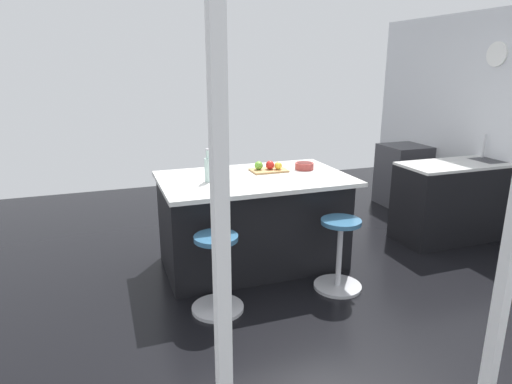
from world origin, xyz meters
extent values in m
plane|color=black|center=(0.00, 0.00, 0.00)|extent=(7.34, 7.34, 0.00)
cube|color=silver|center=(1.30, 2.45, 1.34)|extent=(0.05, 0.06, 2.37)
cylinder|color=white|center=(-2.75, -0.33, 2.11)|extent=(0.03, 0.28, 0.28)
cube|color=black|center=(-2.47, -0.13, 0.44)|extent=(1.89, 0.60, 0.88)
cube|color=silver|center=(-2.47, -0.13, 0.90)|extent=(1.89, 0.60, 0.03)
cube|color=#38383D|center=(-2.71, -0.13, 0.85)|extent=(0.44, 0.36, 0.12)
cylinder|color=#B7B7BC|center=(-2.71, -0.28, 1.05)|extent=(0.02, 0.02, 0.28)
cube|color=#38383D|center=(-2.47, -1.43, 0.44)|extent=(0.60, 0.60, 0.88)
cube|color=black|center=(-2.47, -1.12, 0.40)|extent=(0.44, 0.01, 0.32)
cube|color=black|center=(0.26, -0.22, 0.45)|extent=(1.76, 0.94, 0.91)
cube|color=silver|center=(0.26, -0.17, 0.93)|extent=(1.82, 1.14, 0.04)
cylinder|color=#B7B7BC|center=(-0.31, 0.53, 0.01)|extent=(0.44, 0.44, 0.03)
cylinder|color=#B7B7BC|center=(-0.31, 0.53, 0.32)|extent=(0.05, 0.05, 0.61)
cylinder|color=#336084|center=(-0.31, 0.53, 0.65)|extent=(0.36, 0.36, 0.04)
cylinder|color=#B7B7BC|center=(0.84, 0.53, 0.01)|extent=(0.44, 0.44, 0.03)
cylinder|color=#B7B7BC|center=(0.84, 0.53, 0.32)|extent=(0.05, 0.05, 0.61)
cylinder|color=#336084|center=(0.84, 0.53, 0.65)|extent=(0.36, 0.36, 0.04)
cube|color=tan|center=(0.05, -0.34, 0.96)|extent=(0.36, 0.24, 0.02)
sphere|color=#609E2D|center=(0.15, -0.36, 1.01)|extent=(0.09, 0.09, 0.09)
sphere|color=red|center=(0.04, -0.33, 1.01)|extent=(0.09, 0.09, 0.09)
sphere|color=gold|center=(-0.04, -0.30, 1.00)|extent=(0.08, 0.08, 0.08)
cylinder|color=silver|center=(0.73, -0.14, 1.06)|extent=(0.06, 0.06, 0.22)
cylinder|color=silver|center=(0.73, -0.14, 1.21)|extent=(0.03, 0.03, 0.08)
cylinder|color=#B7B7BC|center=(0.73, -0.14, 1.25)|extent=(0.03, 0.03, 0.02)
cylinder|color=#993833|center=(-0.33, -0.29, 0.98)|extent=(0.19, 0.19, 0.07)
cylinder|color=#4C1C19|center=(-0.33, -0.29, 1.00)|extent=(0.16, 0.16, 0.04)
camera|label=1|loc=(1.64, 3.76, 1.99)|focal=31.03mm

